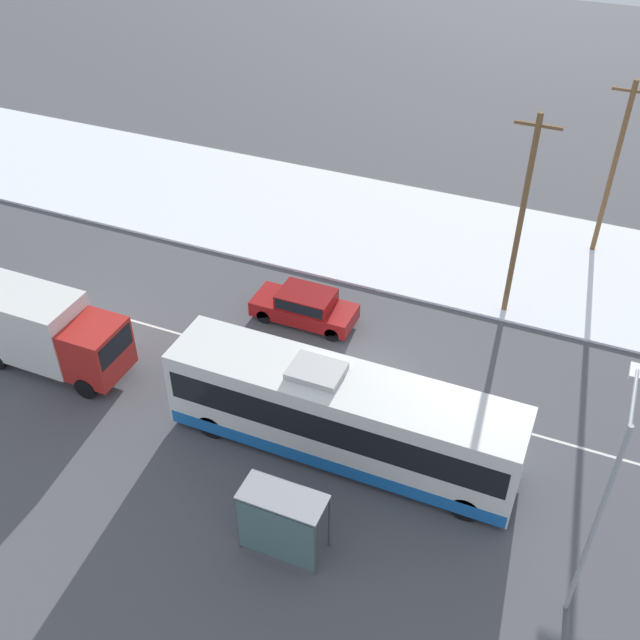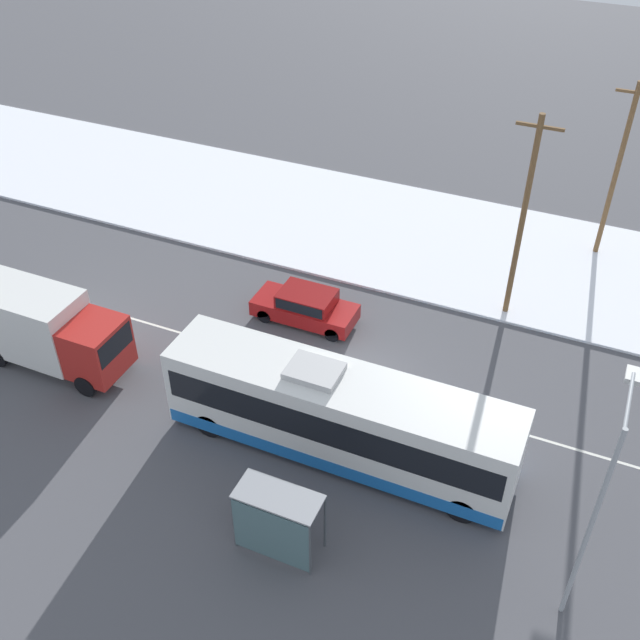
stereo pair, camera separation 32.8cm
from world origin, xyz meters
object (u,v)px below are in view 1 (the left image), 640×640
Objects in this scene: box_truck at (41,329)px; pedestrian_at_stop at (292,499)px; bus_shelter at (279,519)px; streetlamp at (606,488)px; sedan_car at (305,305)px; city_bus at (341,415)px; utility_pole_roadside at (521,217)px; utility_pole_snowlot at (613,168)px.

box_truck reaches higher than pedestrian_at_stop.
streetlamp reaches higher than bus_shelter.
sedan_car is at bearing 111.71° from pedestrian_at_stop.
city_bus reaches higher than box_truck.
city_bus is 4.66m from bus_shelter.
city_bus is 11.48m from utility_pole_roadside.
city_bus is 1.64× the size of streetlamp.
box_truck is 0.73× the size of utility_pole_roadside.
utility_pole_roadside reaches higher than utility_pole_snowlot.
bus_shelter is at bearing -82.21° from pedestrian_at_stop.
box_truck reaches higher than bus_shelter.
pedestrian_at_stop is (3.91, -9.82, 0.24)m from sedan_car.
box_truck reaches higher than sedan_car.
bus_shelter is 22.92m from utility_pole_snowlot.
pedestrian_at_stop is (12.24, -3.21, -0.73)m from box_truck.
streetlamp is (12.50, -8.97, 3.90)m from sedan_car.
bus_shelter is at bearing -19.75° from box_truck.
bus_shelter is 15.88m from utility_pole_roadside.
city_bus is 1.83× the size of box_truck.
utility_pole_roadside is 7.25m from utility_pole_snowlot.
box_truck is 21.17m from streetlamp.
utility_pole_roadside is (-4.69, 13.04, 0.04)m from streetlamp.
sedan_car is at bearing 110.24° from bus_shelter.
utility_pole_snowlot is (2.97, 6.61, -0.28)m from utility_pole_roadside.
bus_shelter is at bearing -107.13° from utility_pole_snowlot.
bus_shelter is at bearing -166.07° from streetlamp.
sedan_car is 0.60× the size of streetlamp.
bus_shelter is (0.17, -1.25, 0.61)m from pedestrian_at_stop.
bus_shelter is (4.08, -11.06, 0.85)m from sedan_car.
streetlamp is (8.42, 2.09, 3.06)m from bus_shelter.
streetlamp is at bearing 144.32° from sedan_car.
utility_pole_snowlot is at bearing 42.13° from box_truck.
bus_shelter is 9.20m from streetlamp.
city_bus is 1.34× the size of utility_pole_roadside.
utility_pole_snowlot is (6.70, 21.74, 2.81)m from bus_shelter.
box_truck is at bearing -146.51° from utility_pole_roadside.
box_truck is 3.88× the size of pedestrian_at_stop.
city_bus is at bearing 88.43° from bus_shelter.
utility_pole_roadside is at bearing -114.24° from utility_pole_snowlot.
utility_pole_roadside reaches higher than box_truck.
pedestrian_at_stop is at bearing -14.69° from box_truck.
streetlamp reaches higher than box_truck.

